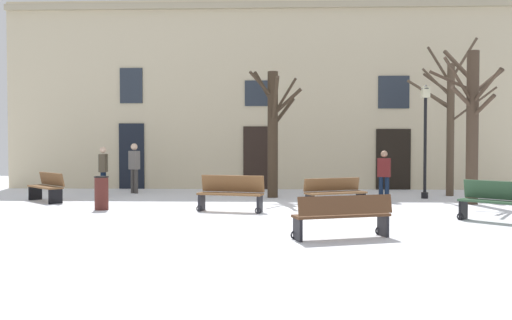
# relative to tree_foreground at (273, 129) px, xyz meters

# --- Properties ---
(ground_plane) EXTENTS (32.62, 32.62, 0.00)m
(ground_plane) POSITION_rel_tree_foreground_xyz_m (-0.46, -4.75, -2.29)
(ground_plane) COLOR white
(building_facade) EXTENTS (20.38, 0.60, 7.45)m
(building_facade) POSITION_rel_tree_foreground_xyz_m (-0.46, 3.56, 1.49)
(building_facade) COLOR beige
(building_facade) RESTS_ON ground
(tree_foreground) EXTENTS (1.75, 1.96, 4.24)m
(tree_foreground) POSITION_rel_tree_foreground_xyz_m (0.00, 0.00, 0.00)
(tree_foreground) COLOR #382B1E
(tree_foreground) RESTS_ON ground
(tree_left_of_center) EXTENTS (2.67, 1.98, 5.36)m
(tree_left_of_center) POSITION_rel_tree_foreground_xyz_m (6.02, 0.83, 0.32)
(tree_left_of_center) COLOR #4C3D2D
(tree_left_of_center) RESTS_ON ground
(tree_right_of_center) EXTENTS (2.38, 2.65, 4.76)m
(tree_right_of_center) POSITION_rel_tree_foreground_xyz_m (5.88, -1.72, 0.22)
(tree_right_of_center) COLOR #423326
(tree_right_of_center) RESTS_ON ground
(streetlamp) EXTENTS (0.30, 0.30, 3.71)m
(streetlamp) POSITION_rel_tree_foreground_xyz_m (4.96, -0.11, -0.02)
(streetlamp) COLOR black
(streetlamp) RESTS_ON ground
(litter_bin) EXTENTS (0.40, 0.40, 0.91)m
(litter_bin) POSITION_rel_tree_foreground_xyz_m (-4.63, -3.51, -1.83)
(litter_bin) COLOR #4C1E19
(litter_bin) RESTS_ON ground
(bench_facing_shops) EXTENTS (1.78, 1.17, 0.86)m
(bench_facing_shops) POSITION_rel_tree_foreground_xyz_m (1.69, -3.19, -1.84)
(bench_facing_shops) COLOR brown
(bench_facing_shops) RESTS_ON ground
(bench_near_center_tree) EXTENTS (1.54, 1.52, 0.90)m
(bench_near_center_tree) POSITION_rel_tree_foreground_xyz_m (-6.99, -1.51, -1.83)
(bench_near_center_tree) COLOR brown
(bench_near_center_tree) RESTS_ON ground
(bench_back_to_back_right) EXTENTS (1.94, 1.00, 0.83)m
(bench_back_to_back_right) POSITION_rel_tree_foreground_xyz_m (1.33, -7.77, -1.84)
(bench_back_to_back_right) COLOR #51331E
(bench_back_to_back_right) RESTS_ON ground
(bench_far_corner) EXTENTS (1.50, 1.44, 0.94)m
(bench_far_corner) POSITION_rel_tree_foreground_xyz_m (5.10, -5.51, -1.80)
(bench_far_corner) COLOR #2D4C33
(bench_far_corner) RESTS_ON ground
(bench_by_litter_bin) EXTENTS (1.81, 0.89, 0.96)m
(bench_by_litter_bin) POSITION_rel_tree_foreground_xyz_m (-1.10, -3.77, -1.80)
(bench_by_litter_bin) COLOR brown
(bench_by_litter_bin) RESTS_ON ground
(person_by_shop_door) EXTENTS (0.44, 0.39, 1.80)m
(person_by_shop_door) POSITION_rel_tree_foreground_xyz_m (-5.02, 1.37, -1.28)
(person_by_shop_door) COLOR #403D3A
(person_by_shop_door) RESTS_ON ground
(person_near_bench) EXTENTS (0.23, 0.39, 1.69)m
(person_near_bench) POSITION_rel_tree_foreground_xyz_m (-5.88, 0.53, -1.35)
(person_near_bench) COLOR black
(person_near_bench) RESTS_ON ground
(person_crossing_plaza) EXTENTS (0.43, 0.35, 1.58)m
(person_crossing_plaza) POSITION_rel_tree_foreground_xyz_m (3.46, -0.96, -1.43)
(person_crossing_plaza) COLOR black
(person_crossing_plaza) RESTS_ON ground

